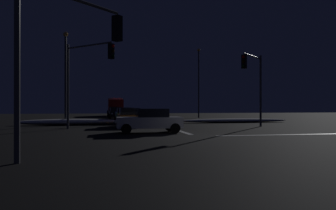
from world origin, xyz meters
TOP-DOWN VIEW (x-y plane):
  - ground at (0.00, 0.00)m, footprint 120.00×120.00m
  - stop_line_north at (0.00, 7.46)m, footprint 0.35×12.71m
  - centre_line_ns at (0.00, 19.06)m, footprint 22.00×0.15m
  - crosswalk_bar_east at (7.56, 0.00)m, footprint 12.71×0.40m
  - snow_bank_left_curb at (-8.26, 13.13)m, footprint 9.50×1.50m
  - snow_bank_right_curb at (8.26, 14.64)m, footprint 11.73×1.50m
  - sedan_orange at (-3.06, 9.64)m, footprint 2.02×4.33m
  - sedan_green at (-3.01, 15.72)m, footprint 2.02×4.33m
  - sedan_blue at (-2.85, 21.37)m, footprint 2.02×4.33m
  - sedan_black at (-3.39, 28.06)m, footprint 2.02×4.33m
  - sedan_gray at (-3.41, 34.24)m, footprint 2.02×4.33m
  - box_truck at (-3.08, 40.79)m, footprint 2.68×8.28m
  - sedan_white_crossing at (-2.25, 3.18)m, footprint 4.33×2.02m
  - traffic_signal_ne at (6.71, 6.71)m, footprint 2.96×2.96m
  - traffic_signal_nw at (-6.53, 6.53)m, footprint 3.47×3.47m
  - traffic_signal_sw at (-6.47, -6.47)m, footprint 3.47×3.47m
  - streetlamp_right_far at (8.56, 29.06)m, footprint 0.44×0.44m
  - streetlamp_left_near at (-8.56, 13.06)m, footprint 0.44×0.44m

SIDE VIEW (x-z plane):
  - ground at x=0.00m, z-range -0.10..0.00m
  - stop_line_north at x=0.00m, z-range 0.00..0.01m
  - centre_line_ns at x=0.00m, z-range 0.00..0.01m
  - crosswalk_bar_east at x=7.56m, z-range 0.00..0.01m
  - snow_bank_right_curb at x=8.26m, z-range 0.00..0.43m
  - snow_bank_left_curb at x=-8.26m, z-range 0.00..0.56m
  - sedan_orange at x=-3.06m, z-range 0.02..1.59m
  - sedan_green at x=-3.01m, z-range 0.02..1.59m
  - sedan_blue at x=-2.85m, z-range 0.02..1.59m
  - sedan_black at x=-3.39m, z-range 0.02..1.59m
  - sedan_gray at x=-3.41m, z-range 0.02..1.59m
  - sedan_white_crossing at x=-2.25m, z-range 0.02..1.59m
  - box_truck at x=-3.08m, z-range 0.17..3.25m
  - traffic_signal_sw at x=-6.47m, z-range 1.15..7.02m
  - traffic_signal_ne at x=6.71m, z-range 1.13..7.15m
  - traffic_signal_nw at x=-6.53m, z-range 1.23..7.65m
  - streetlamp_left_near at x=-8.56m, z-range 0.68..9.13m
  - streetlamp_right_far at x=8.56m, z-range 0.71..10.84m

